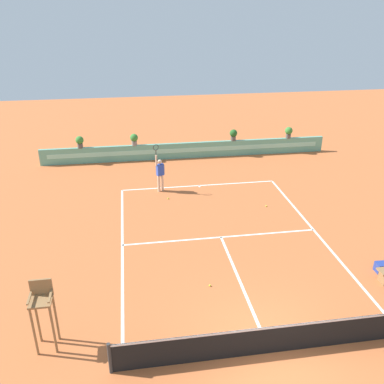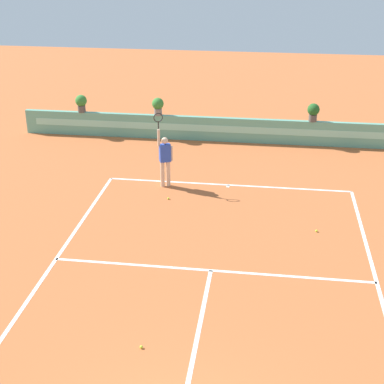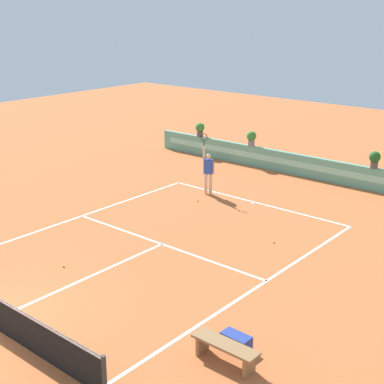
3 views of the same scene
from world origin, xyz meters
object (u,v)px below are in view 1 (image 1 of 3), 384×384
(potted_plant_left, at_px, (134,139))
(tennis_ball_mid_court, at_px, (168,198))
(umpire_chair, at_px, (43,308))
(tennis_player, at_px, (160,172))
(potted_plant_far_right, at_px, (289,132))
(tennis_ball_near_baseline, at_px, (266,206))
(potted_plant_far_left, at_px, (80,141))
(potted_plant_right, at_px, (233,134))
(tennis_ball_by_sideline, at_px, (210,285))

(potted_plant_left, bearing_deg, tennis_ball_mid_court, -76.12)
(umpire_chair, bearing_deg, tennis_player, 68.29)
(tennis_ball_mid_court, distance_m, potted_plant_far_right, 10.42)
(umpire_chair, bearing_deg, tennis_ball_near_baseline, 40.32)
(umpire_chair, relative_size, potted_plant_far_left, 2.96)
(tennis_ball_near_baseline, bearing_deg, potted_plant_far_right, 62.80)
(potted_plant_far_right, bearing_deg, tennis_ball_near_baseline, -117.20)
(potted_plant_left, distance_m, potted_plant_right, 6.26)
(tennis_player, bearing_deg, tennis_ball_by_sideline, -83.10)
(tennis_ball_near_baseline, xyz_separation_m, potted_plant_far_left, (-9.32, 7.51, 1.38))
(tennis_ball_near_baseline, distance_m, potted_plant_far_right, 8.55)
(umpire_chair, xyz_separation_m, potted_plant_far_left, (-0.35, 15.13, 0.07))
(umpire_chair, xyz_separation_m, tennis_ball_mid_court, (4.37, 9.21, -1.31))
(potted_plant_far_right, bearing_deg, potted_plant_right, 180.00)
(tennis_ball_mid_court, distance_m, potted_plant_far_left, 7.69)
(tennis_player, bearing_deg, umpire_chair, -111.71)
(tennis_ball_by_sideline, height_order, potted_plant_far_right, potted_plant_far_right)
(tennis_player, xyz_separation_m, tennis_ball_mid_court, (0.29, -1.04, -1.02))
(umpire_chair, relative_size, tennis_ball_near_baseline, 31.47)
(tennis_player, height_order, potted_plant_far_right, tennis_player)
(potted_plant_right, bearing_deg, umpire_chair, -121.21)
(umpire_chair, distance_m, potted_plant_left, 15.40)
(tennis_ball_by_sideline, distance_m, potted_plant_far_right, 15.35)
(tennis_player, relative_size, potted_plant_right, 3.57)
(potted_plant_left, bearing_deg, potted_plant_far_left, 180.00)
(potted_plant_far_left, bearing_deg, tennis_ball_near_baseline, -38.85)
(tennis_ball_by_sideline, distance_m, potted_plant_right, 13.86)
(tennis_ball_near_baseline, bearing_deg, umpire_chair, -139.68)
(umpire_chair, height_order, potted_plant_far_right, umpire_chair)
(tennis_ball_near_baseline, xyz_separation_m, potted_plant_left, (-6.07, 7.51, 1.38))
(tennis_ball_mid_court, xyz_separation_m, tennis_ball_by_sideline, (0.72, -7.26, 0.00))
(umpire_chair, height_order, tennis_ball_near_baseline, umpire_chair)
(umpire_chair, relative_size, potted_plant_right, 2.96)
(tennis_ball_near_baseline, distance_m, tennis_ball_by_sideline, 6.88)
(tennis_ball_near_baseline, height_order, potted_plant_right, potted_plant_right)
(tennis_ball_mid_court, relative_size, potted_plant_far_right, 0.09)
(potted_plant_far_left, distance_m, potted_plant_left, 3.25)
(tennis_player, xyz_separation_m, potted_plant_left, (-1.18, 4.88, 0.36))
(tennis_ball_near_baseline, bearing_deg, tennis_ball_by_sideline, -124.49)
(potted_plant_left, bearing_deg, potted_plant_far_right, 0.00)
(potted_plant_far_left, relative_size, potted_plant_left, 1.00)
(umpire_chair, distance_m, tennis_ball_mid_court, 10.27)
(potted_plant_far_right, bearing_deg, tennis_ball_by_sideline, -120.47)
(tennis_ball_mid_court, xyz_separation_m, potted_plant_far_right, (8.47, 5.92, 1.38))
(tennis_ball_mid_court, bearing_deg, potted_plant_right, 50.98)
(tennis_player, relative_size, tennis_ball_near_baseline, 38.01)
(tennis_ball_mid_court, relative_size, tennis_ball_by_sideline, 1.00)
(umpire_chair, relative_size, potted_plant_far_right, 2.96)
(potted_plant_far_right, relative_size, potted_plant_right, 1.00)
(tennis_ball_near_baseline, relative_size, potted_plant_far_right, 0.09)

